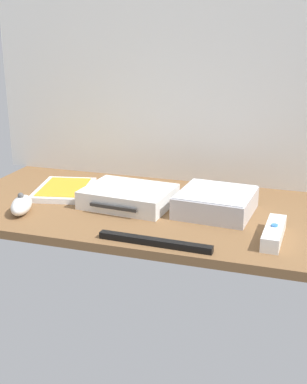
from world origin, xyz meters
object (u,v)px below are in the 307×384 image
(game_case, at_px, (64,189))
(remote_wand, at_px, (274,233))
(game_console, at_px, (128,197))
(remote_nunchuk, at_px, (21,205))
(sensor_bar, at_px, (155,242))
(mini_computer, at_px, (216,202))

(game_case, xyz_separation_m, remote_wand, (0.56, -0.15, 0.01))
(game_case, relative_size, remote_wand, 1.43)
(game_console, distance_m, remote_nunchuk, 0.26)
(remote_nunchuk, bearing_deg, sensor_bar, -29.95)
(game_case, bearing_deg, remote_wand, -26.70)
(mini_computer, xyz_separation_m, sensor_bar, (-0.08, -0.22, -0.02))
(sensor_bar, bearing_deg, game_case, 145.24)
(mini_computer, bearing_deg, game_case, 176.03)
(game_case, relative_size, sensor_bar, 0.89)
(game_case, distance_m, remote_wand, 0.58)
(game_console, xyz_separation_m, mini_computer, (0.22, 0.02, 0.00))
(game_console, xyz_separation_m, remote_wand, (0.36, -0.10, -0.01))
(game_console, bearing_deg, game_case, 172.46)
(remote_nunchuk, bearing_deg, remote_wand, -15.20)
(mini_computer, bearing_deg, remote_wand, -39.39)
(game_console, height_order, sensor_bar, game_console)
(game_console, height_order, remote_wand, game_console)
(mini_computer, xyz_separation_m, game_case, (-0.41, 0.03, -0.02))
(remote_nunchuk, relative_size, sensor_bar, 0.45)
(game_console, height_order, game_case, game_console)
(game_console, height_order, remote_nunchuk, remote_nunchuk)
(sensor_bar, bearing_deg, remote_nunchuk, 169.71)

